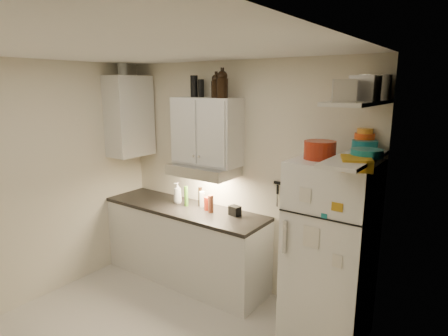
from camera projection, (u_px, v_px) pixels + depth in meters
The scene contains 35 objects.
ceiling at pixel (127, 47), 2.81m from camera, with size 3.20×3.00×0.02m, color white.
back_wall at pixel (237, 177), 4.29m from camera, with size 3.20×0.02×2.60m, color beige.
left_wall at pixel (34, 184), 4.01m from camera, with size 0.02×3.00×2.60m, color beige.
right_wall at pixel (324, 266), 2.18m from camera, with size 0.02×3.00×2.60m, color beige.
base_cabinet at pixel (185, 244), 4.54m from camera, with size 2.10×0.60×0.88m, color silver.
countertop at pixel (184, 208), 4.44m from camera, with size 2.10×0.62×0.04m, color black.
upper_cabinet at pixel (207, 131), 4.21m from camera, with size 0.80×0.33×0.75m, color silver.
side_cabinet at pixel (129, 116), 4.72m from camera, with size 0.33×0.55×1.00m, color silver.
range_hood at pixel (204, 170), 4.25m from camera, with size 0.76×0.46×0.12m, color silver.
fridge at pixel (330, 252), 3.40m from camera, with size 0.70×0.68×1.70m, color white.
shelf_hi at pixel (359, 103), 2.89m from camera, with size 0.30×0.95×0.03m, color silver.
shelf_lo at pixel (355, 158), 2.98m from camera, with size 0.30×0.95×0.03m, color silver.
knife_strip at pixel (292, 185), 3.87m from camera, with size 0.42×0.02×0.03m, color black.
dutch_oven at pixel (320, 150), 3.26m from camera, with size 0.28×0.28×0.16m, color #9F2712.
book_stack at pixel (356, 163), 2.86m from camera, with size 0.22×0.28×0.09m, color #B38216.
spice_jar at pixel (349, 157), 3.12m from camera, with size 0.06×0.06×0.09m, color silver.
stock_pot at pixel (373, 87), 3.12m from camera, with size 0.28×0.28×0.20m, color silver.
tin_a at pixel (365, 88), 2.79m from camera, with size 0.19×0.17×0.19m, color #AAAAAD.
tin_b at pixel (344, 91), 2.66m from camera, with size 0.16×0.16×0.16m, color #AAAAAD.
bowl_teal at pixel (365, 145), 3.27m from camera, with size 0.22×0.22×0.09m, color teal.
bowl_orange at pixel (365, 136), 3.33m from camera, with size 0.17×0.17×0.05m, color #F14E16.
bowl_yellow at pixel (365, 131), 3.32m from camera, with size 0.14×0.14×0.04m, color orange.
plates at pixel (367, 153), 2.96m from camera, with size 0.25×0.25×0.06m, color teal.
growler_a at pixel (216, 86), 4.01m from camera, with size 0.11×0.11×0.26m, color black, non-canonical shape.
growler_b at pixel (222, 84), 3.88m from camera, with size 0.12×0.12×0.29m, color black, non-canonical shape.
thermos_a at pixel (201, 88), 4.22m from camera, with size 0.07×0.07×0.20m, color black.
thermos_b at pixel (194, 86), 4.25m from camera, with size 0.08×0.08×0.24m, color black.
side_jar at pixel (122, 69), 4.60m from camera, with size 0.12×0.12×0.15m, color silver.
soap_bottle at pixel (177, 192), 4.56m from camera, with size 0.11×0.11×0.29m, color silver.
pepper_mill at pixel (211, 204), 4.23m from camera, with size 0.06×0.06×0.20m, color brown.
oil_bottle at pixel (186, 196), 4.45m from camera, with size 0.05×0.05×0.24m, color #3B6F1B.
vinegar_bottle at pixel (200, 196), 4.46m from camera, with size 0.05×0.05×0.23m, color black.
clear_bottle at pixel (202, 199), 4.43m from camera, with size 0.06×0.06×0.19m, color silver.
red_jar at pixel (207, 203), 4.32m from camera, with size 0.08×0.08×0.15m, color #9F2712.
caddy at pixel (235, 211), 4.14m from camera, with size 0.13×0.09×0.11m, color black.
Camera 1 is at (2.30, -1.97, 2.33)m, focal length 30.00 mm.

